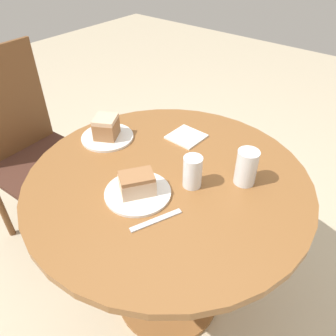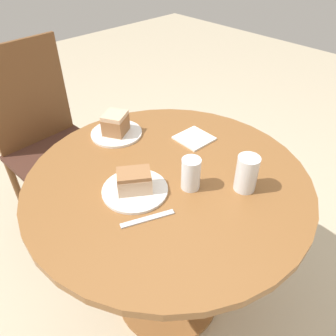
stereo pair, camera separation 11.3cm
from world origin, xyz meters
TOP-DOWN VIEW (x-y plane):
  - ground_plane at (0.00, 0.00)m, footprint 8.00×8.00m
  - table at (0.00, 0.00)m, footprint 1.00×1.00m
  - chair at (-0.06, 0.85)m, footprint 0.48×0.45m
  - plate_near at (-0.13, 0.02)m, footprint 0.22×0.22m
  - plate_far at (0.04, 0.35)m, footprint 0.21×0.21m
  - cake_slice_near at (-0.13, 0.02)m, footprint 0.13×0.13m
  - cake_slice_far at (0.04, 0.35)m, footprint 0.13×0.12m
  - glass_lemonade at (0.14, -0.22)m, footprint 0.07×0.07m
  - glass_water at (0.02, -0.09)m, footprint 0.06×0.06m
  - napkin_stack at (0.25, 0.10)m, footprint 0.14×0.14m
  - fork at (-0.18, -0.10)m, footprint 0.16×0.08m

SIDE VIEW (x-z plane):
  - ground_plane at x=0.00m, z-range 0.00..0.00m
  - chair at x=-0.06m, z-range 0.02..1.04m
  - table at x=0.00m, z-range 0.21..0.97m
  - fork at x=-0.18m, z-range 0.76..0.76m
  - napkin_stack at x=0.25m, z-range 0.76..0.77m
  - plate_near at x=-0.13m, z-range 0.76..0.77m
  - plate_far at x=0.04m, z-range 0.76..0.77m
  - cake_slice_near at x=-0.13m, z-range 0.77..0.84m
  - glass_water at x=0.02m, z-range 0.75..0.87m
  - cake_slice_far at x=0.04m, z-range 0.77..0.85m
  - glass_lemonade at x=0.14m, z-range 0.75..0.88m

